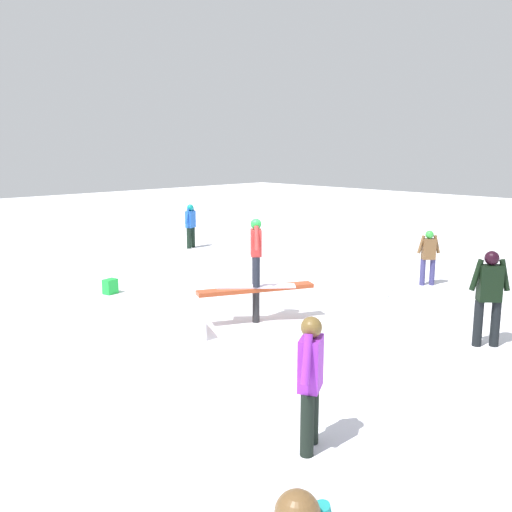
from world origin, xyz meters
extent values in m
plane|color=white|center=(0.00, 0.00, 0.00)|extent=(60.00, 60.00, 0.00)
cylinder|color=black|center=(0.00, 0.00, 0.31)|extent=(0.14, 0.14, 0.62)
cube|color=#A53F1E|center=(0.00, 0.00, 0.66)|extent=(2.20, 1.22, 0.08)
cube|color=white|center=(-1.88, 0.87, 0.24)|extent=(2.26, 2.12, 0.48)
cube|color=white|center=(0.00, 0.00, 0.71)|extent=(1.31, 1.19, 0.03)
cylinder|color=#1E212D|center=(-0.08, -0.09, 1.01)|extent=(0.13, 0.13, 0.57)
cylinder|color=#1E212D|center=(0.08, 0.09, 1.01)|extent=(0.13, 0.13, 0.57)
cube|color=red|center=(0.00, 0.00, 1.55)|extent=(0.36, 0.37, 0.50)
cylinder|color=red|center=(-0.13, -0.15, 1.66)|extent=(0.23, 0.25, 0.46)
cylinder|color=red|center=(0.13, 0.15, 1.66)|extent=(0.23, 0.25, 0.46)
sphere|color=green|center=(0.00, 0.00, 1.90)|extent=(0.20, 0.20, 0.20)
cylinder|color=black|center=(-2.95, -3.82, 0.36)|extent=(0.15, 0.15, 0.72)
cylinder|color=black|center=(-2.70, -3.68, 0.36)|extent=(0.15, 0.15, 0.72)
cube|color=purple|center=(-2.83, -3.75, 1.01)|extent=(0.43, 0.37, 0.59)
cylinder|color=purple|center=(-3.03, -3.86, 1.14)|extent=(0.26, 0.20, 0.53)
cylinder|color=purple|center=(-2.63, -3.64, 1.14)|extent=(0.26, 0.20, 0.53)
sphere|color=brown|center=(-2.83, -3.75, 1.42)|extent=(0.23, 0.23, 0.23)
cylinder|color=black|center=(1.96, -3.76, 0.39)|extent=(0.15, 0.15, 0.79)
cylinder|color=black|center=(1.76, -3.55, 0.39)|extent=(0.15, 0.15, 0.79)
cube|color=black|center=(1.86, -3.66, 1.09)|extent=(0.42, 0.42, 0.61)
cylinder|color=black|center=(2.02, -3.83, 1.23)|extent=(0.21, 0.22, 0.54)
cylinder|color=black|center=(1.70, -3.49, 1.23)|extent=(0.21, 0.22, 0.54)
sphere|color=black|center=(1.86, -3.66, 1.52)|extent=(0.24, 0.24, 0.24)
cylinder|color=black|center=(4.00, 7.28, 0.34)|extent=(0.14, 0.14, 0.68)
cylinder|color=black|center=(4.25, 7.37, 0.34)|extent=(0.14, 0.14, 0.68)
cube|color=blue|center=(4.13, 7.33, 0.96)|extent=(0.39, 0.32, 0.55)
cylinder|color=blue|center=(3.93, 7.25, 1.08)|extent=(0.24, 0.16, 0.49)
cylinder|color=blue|center=(4.32, 7.40, 1.08)|extent=(0.24, 0.16, 0.49)
sphere|color=#10928A|center=(4.13, 7.33, 1.34)|extent=(0.22, 0.22, 0.22)
cylinder|color=navy|center=(5.15, -0.85, 0.32)|extent=(0.13, 0.13, 0.64)
cylinder|color=navy|center=(4.97, -0.70, 0.32)|extent=(0.13, 0.13, 0.64)
cube|color=brown|center=(5.06, -0.78, 0.89)|extent=(0.35, 0.34, 0.50)
cylinder|color=brown|center=(5.20, -0.90, 1.01)|extent=(0.19, 0.18, 0.45)
cylinder|color=brown|center=(4.91, -0.65, 1.01)|extent=(0.19, 0.18, 0.45)
sphere|color=green|center=(5.06, -0.78, 1.24)|extent=(0.20, 0.20, 0.20)
cube|color=white|center=(3.39, -0.62, 0.01)|extent=(1.47, 0.85, 0.02)
cube|color=green|center=(-0.89, 3.87, 0.17)|extent=(0.34, 0.28, 0.34)
camera|label=1|loc=(-7.34, -7.53, 3.34)|focal=40.00mm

